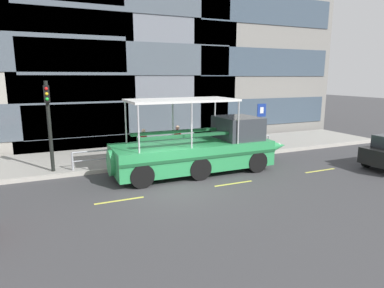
{
  "coord_description": "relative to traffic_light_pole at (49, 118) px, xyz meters",
  "views": [
    {
      "loc": [
        -4.54,
        -12.11,
        4.42
      ],
      "look_at": [
        1.58,
        1.77,
        1.3
      ],
      "focal_mm": 30.76,
      "sensor_mm": 36.0,
      "label": 1
    }
  ],
  "objects": [
    {
      "name": "ground_plane",
      "position": [
        4.51,
        -3.63,
        -2.64
      ],
      "size": [
        120.0,
        120.0,
        0.0
      ],
      "primitive_type": "plane",
      "color": "#3D3D3F"
    },
    {
      "name": "sidewalk",
      "position": [
        4.51,
        1.97,
        -2.55
      ],
      "size": [
        32.0,
        4.8,
        0.18
      ],
      "primitive_type": "cube",
      "color": "#99968E",
      "rests_on": "ground_plane"
    },
    {
      "name": "curb_edge",
      "position": [
        4.51,
        -0.52,
        -2.55
      ],
      "size": [
        32.0,
        0.18,
        0.18
      ],
      "primitive_type": "cube",
      "color": "#B2ADA3",
      "rests_on": "ground_plane"
    },
    {
      "name": "lane_centreline",
      "position": [
        4.51,
        -4.36,
        -2.64
      ],
      "size": [
        25.8,
        0.12,
        0.01
      ],
      "color": "#DBD64C",
      "rests_on": "ground_plane"
    },
    {
      "name": "office_tower_right",
      "position": [
        15.14,
        10.18,
        6.44
      ],
      "size": [
        11.94,
        10.91,
        18.16
      ],
      "color": "gray",
      "rests_on": "ground_plane"
    },
    {
      "name": "curb_guardrail",
      "position": [
        6.3,
        -0.18,
        -1.88
      ],
      "size": [
        11.01,
        0.09,
        0.86
      ],
      "color": "#9EA0A8",
      "rests_on": "sidewalk"
    },
    {
      "name": "traffic_light_pole",
      "position": [
        0.0,
        0.0,
        0.0
      ],
      "size": [
        0.24,
        0.46,
        4.06
      ],
      "color": "black",
      "rests_on": "sidewalk"
    },
    {
      "name": "parking_sign",
      "position": [
        11.49,
        0.27,
        -0.64
      ],
      "size": [
        0.6,
        0.12,
        2.68
      ],
      "color": "#4C4F54",
      "rests_on": "sidewalk"
    },
    {
      "name": "duck_tour_boat",
      "position": [
        6.53,
        -2.15,
        -1.55
      ],
      "size": [
        9.22,
        2.63,
        3.45
      ],
      "color": "#2D9351",
      "rests_on": "ground_plane"
    },
    {
      "name": "pedestrian_near_bow",
      "position": [
        9.32,
        1.03,
        -1.52
      ],
      "size": [
        0.41,
        0.29,
        1.56
      ],
      "color": "#1E2338",
      "rests_on": "sidewalk"
    },
    {
      "name": "pedestrian_mid_left",
      "position": [
        6.49,
        1.04,
        -1.51
      ],
      "size": [
        0.3,
        0.41,
        1.59
      ],
      "color": "black",
      "rests_on": "sidewalk"
    },
    {
      "name": "pedestrian_mid_right",
      "position": [
        4.5,
        0.86,
        -1.52
      ],
      "size": [
        0.29,
        0.4,
        1.56
      ],
      "color": "black",
      "rests_on": "sidewalk"
    }
  ]
}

